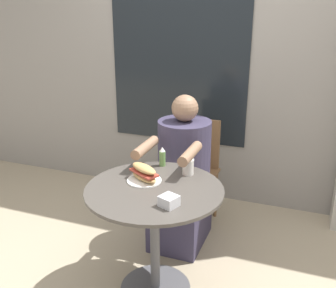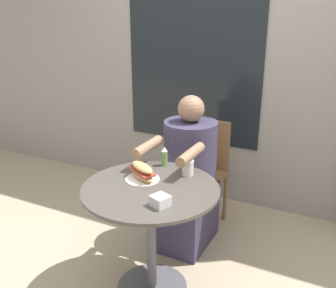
{
  "view_description": "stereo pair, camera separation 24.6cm",
  "coord_description": "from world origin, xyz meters",
  "px_view_note": "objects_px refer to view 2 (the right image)",
  "views": [
    {
      "loc": [
        0.82,
        -1.94,
        1.76
      ],
      "look_at": [
        0.0,
        0.23,
        0.93
      ],
      "focal_mm": 42.0,
      "sensor_mm": 36.0,
      "label": 1
    },
    {
      "loc": [
        1.04,
        -1.84,
        1.76
      ],
      "look_at": [
        0.0,
        0.23,
        0.93
      ],
      "focal_mm": 42.0,
      "sensor_mm": 36.0,
      "label": 2
    }
  ],
  "objects_px": {
    "seated_diner": "(187,183)",
    "diner_chair": "(205,163)",
    "drink_cup": "(188,168)",
    "cafe_table": "(151,215)",
    "condiment_bottle": "(164,157)",
    "sandwich_on_plate": "(142,173)"
  },
  "relations": [
    {
      "from": "diner_chair",
      "to": "sandwich_on_plate",
      "type": "xyz_separation_m",
      "value": [
        -0.06,
        -0.9,
        0.26
      ]
    },
    {
      "from": "diner_chair",
      "to": "drink_cup",
      "type": "relative_size",
      "value": 8.63
    },
    {
      "from": "sandwich_on_plate",
      "to": "condiment_bottle",
      "type": "bearing_deg",
      "value": 86.54
    },
    {
      "from": "cafe_table",
      "to": "diner_chair",
      "type": "relative_size",
      "value": 0.95
    },
    {
      "from": "diner_chair",
      "to": "drink_cup",
      "type": "height_order",
      "value": "diner_chair"
    },
    {
      "from": "cafe_table",
      "to": "condiment_bottle",
      "type": "bearing_deg",
      "value": 103.36
    },
    {
      "from": "sandwich_on_plate",
      "to": "diner_chair",
      "type": "bearing_deg",
      "value": 85.92
    },
    {
      "from": "sandwich_on_plate",
      "to": "drink_cup",
      "type": "bearing_deg",
      "value": 41.51
    },
    {
      "from": "diner_chair",
      "to": "condiment_bottle",
      "type": "distance_m",
      "value": 0.7
    },
    {
      "from": "diner_chair",
      "to": "seated_diner",
      "type": "xyz_separation_m",
      "value": [
        -0.0,
        -0.35,
        -0.03
      ]
    },
    {
      "from": "cafe_table",
      "to": "condiment_bottle",
      "type": "xyz_separation_m",
      "value": [
        -0.08,
        0.34,
        0.25
      ]
    },
    {
      "from": "diner_chair",
      "to": "sandwich_on_plate",
      "type": "distance_m",
      "value": 0.94
    },
    {
      "from": "drink_cup",
      "to": "condiment_bottle",
      "type": "relative_size",
      "value": 0.76
    },
    {
      "from": "cafe_table",
      "to": "condiment_bottle",
      "type": "distance_m",
      "value": 0.43
    },
    {
      "from": "diner_chair",
      "to": "condiment_bottle",
      "type": "bearing_deg",
      "value": 85.9
    },
    {
      "from": "seated_diner",
      "to": "diner_chair",
      "type": "bearing_deg",
      "value": -89.85
    },
    {
      "from": "seated_diner",
      "to": "sandwich_on_plate",
      "type": "relative_size",
      "value": 5.11
    },
    {
      "from": "drink_cup",
      "to": "seated_diner",
      "type": "bearing_deg",
      "value": 113.75
    },
    {
      "from": "sandwich_on_plate",
      "to": "condiment_bottle",
      "type": "relative_size",
      "value": 1.7
    },
    {
      "from": "cafe_table",
      "to": "seated_diner",
      "type": "xyz_separation_m",
      "value": [
        -0.03,
        0.62,
        -0.05
      ]
    },
    {
      "from": "cafe_table",
      "to": "condiment_bottle",
      "type": "relative_size",
      "value": 6.26
    },
    {
      "from": "cafe_table",
      "to": "diner_chair",
      "type": "height_order",
      "value": "diner_chair"
    }
  ]
}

